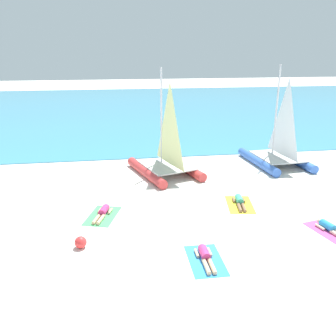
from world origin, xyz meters
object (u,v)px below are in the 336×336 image
towel_center_right (240,205)px  beach_ball (81,242)px  sailboat_blue (278,151)px  sunbather_center_left (205,256)px  towel_rightmost (331,232)px  towel_leftmost (102,216)px  sunbather_rightmost (330,228)px  towel_center_left (206,260)px  sunbather_leftmost (103,212)px  sailboat_red (166,159)px  sunbather_center_right (240,201)px

towel_center_right → beach_ball: size_ratio=4.54×
sailboat_blue → sunbather_center_left: 11.29m
sunbather_center_left → towel_rightmost: sunbather_center_left is taller
towel_leftmost → towel_center_right: bearing=2.1°
sunbather_rightmost → towel_center_right: bearing=119.9°
towel_center_left → sunbather_rightmost: sunbather_rightmost is taller
sailboat_blue → sunbather_leftmost: bearing=-157.2°
towel_center_left → beach_ball: bearing=160.8°
sailboat_red → sunbather_center_right: bearing=-77.0°
towel_leftmost → towel_center_left: size_ratio=1.00×
sunbather_rightmost → sunbather_center_right: bearing=119.1°
sunbather_leftmost → towel_center_left: sunbather_leftmost is taller
towel_center_left → sunbather_center_left: size_ratio=1.22×
towel_center_right → sailboat_blue: bearing=51.7°
sailboat_blue → sunbather_leftmost: 11.36m
towel_leftmost → beach_ball: bearing=-105.9°
sailboat_blue → sunbather_center_right: sailboat_blue is taller
sunbather_center_left → beach_ball: (-4.07, 1.35, 0.08)m
towel_center_left → sunbather_center_left: 0.14m
beach_ball → sailboat_blue: bearing=35.9°
towel_center_right → towel_center_left: bearing=-122.7°
sunbather_center_left → towel_center_right: (2.58, 3.95, -0.13)m
sunbather_rightmost → sailboat_red: bearing=112.9°
sailboat_red → sunbather_rightmost: sailboat_red is taller
sunbather_center_left → towel_center_left: bearing=-90.0°
towel_leftmost → sunbather_leftmost: sunbather_leftmost is taller
sailboat_red → towel_center_left: sailboat_red is taller
sailboat_blue → sunbather_rightmost: size_ratio=3.66×
sunbather_leftmost → towel_center_left: bearing=-31.3°
sailboat_red → sunbather_center_right: size_ratio=3.60×
towel_center_right → sunbather_center_right: bearing=79.7°
sailboat_blue → sunbather_rightmost: sailboat_blue is taller
sailboat_blue → sunbather_rightmost: 8.14m
sunbather_center_left → towel_rightmost: (5.15, 1.08, -0.13)m
towel_leftmost → sunbather_leftmost: (0.02, 0.06, 0.13)m
sunbather_leftmost → sailboat_red: bearing=72.1°
towel_rightmost → beach_ball: (-9.21, 0.27, 0.20)m
sunbather_leftmost → sunbather_center_right: same height
towel_center_right → towel_rightmost: 3.85m
towel_center_left → towel_center_right: 4.77m
sailboat_red → sunbather_center_left: size_ratio=3.61×
towel_rightmost → towel_center_right: bearing=131.9°
sunbather_center_left → towel_center_right: bearing=57.5°
towel_leftmost → sailboat_red: bearing=54.7°
towel_center_left → beach_ball: (-4.07, 1.41, 0.20)m
sailboat_red → towel_center_right: 5.28m
sunbather_leftmost → sunbather_rightmost: (8.50, -2.65, 0.00)m
sailboat_red → towel_center_left: size_ratio=2.96×
sailboat_blue → beach_ball: 13.24m
sailboat_blue → sunbather_center_right: bearing=-133.7°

